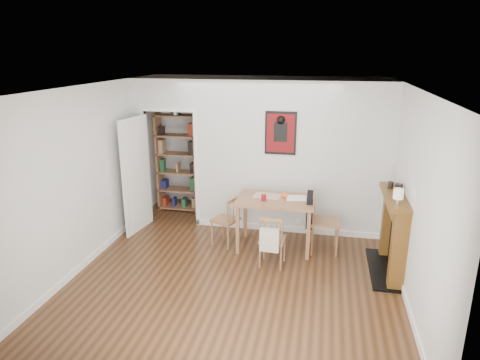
% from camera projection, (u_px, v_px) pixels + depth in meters
% --- Properties ---
extents(ground, '(5.20, 5.20, 0.00)m').
position_uv_depth(ground, '(241.00, 264.00, 6.37)').
color(ground, brown).
rests_on(ground, ground).
extents(room_shell, '(5.20, 5.20, 5.20)m').
position_uv_depth(room_shell, '(262.00, 159.00, 7.23)').
color(room_shell, silver).
rests_on(room_shell, ground).
extents(dining_table, '(1.22, 0.77, 0.83)m').
position_uv_depth(dining_table, '(275.00, 205.00, 6.72)').
color(dining_table, '#9F6D4A').
rests_on(dining_table, ground).
extents(chair_left, '(0.53, 0.53, 0.82)m').
position_uv_depth(chair_left, '(225.00, 220.00, 6.94)').
color(chair_left, '#A4794C').
rests_on(chair_left, ground).
extents(chair_right, '(0.56, 0.49, 0.97)m').
position_uv_depth(chair_right, '(324.00, 221.00, 6.66)').
color(chair_right, '#A4794C').
rests_on(chair_right, ground).
extents(chair_front, '(0.43, 0.48, 0.80)m').
position_uv_depth(chair_front, '(272.00, 240.00, 6.25)').
color(chair_front, '#A4794C').
rests_on(chair_front, ground).
extents(bookshelf, '(0.81, 0.32, 1.92)m').
position_uv_depth(bookshelf, '(178.00, 163.00, 8.34)').
color(bookshelf, '#9F6D4A').
rests_on(bookshelf, ground).
extents(fireplace, '(0.45, 1.25, 1.16)m').
position_uv_depth(fireplace, '(394.00, 231.00, 6.02)').
color(fireplace, brown).
rests_on(fireplace, ground).
extents(red_glass, '(0.08, 0.08, 0.10)m').
position_uv_depth(red_glass, '(264.00, 198.00, 6.60)').
color(red_glass, maroon).
rests_on(red_glass, dining_table).
extents(orange_fruit, '(0.09, 0.09, 0.09)m').
position_uv_depth(orange_fruit, '(285.00, 195.00, 6.72)').
color(orange_fruit, '#FA630D').
rests_on(orange_fruit, dining_table).
extents(placemat, '(0.45, 0.35, 0.00)m').
position_uv_depth(placemat, '(267.00, 196.00, 6.83)').
color(placemat, beige).
rests_on(placemat, dining_table).
extents(notebook, '(0.36, 0.29, 0.02)m').
position_uv_depth(notebook, '(297.00, 198.00, 6.70)').
color(notebook, white).
rests_on(notebook, dining_table).
extents(mantel_lamp, '(0.13, 0.13, 0.20)m').
position_uv_depth(mantel_lamp, '(398.00, 195.00, 5.48)').
color(mantel_lamp, silver).
rests_on(mantel_lamp, fireplace).
extents(ceramic_jar_a, '(0.11, 0.11, 0.13)m').
position_uv_depth(ceramic_jar_a, '(399.00, 188.00, 5.93)').
color(ceramic_jar_a, black).
rests_on(ceramic_jar_a, fireplace).
extents(ceramic_jar_b, '(0.08, 0.08, 0.10)m').
position_uv_depth(ceramic_jar_b, '(391.00, 185.00, 6.14)').
color(ceramic_jar_b, black).
rests_on(ceramic_jar_b, fireplace).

